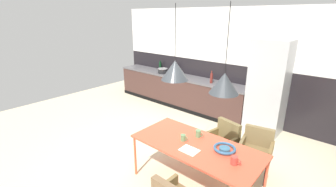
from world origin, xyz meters
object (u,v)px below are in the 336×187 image
Objects in this scene: mug_white_ceramic at (183,138)px; bottle_vinegar_dark at (160,66)px; bottle_oil_tall at (211,78)px; mug_glass_clear at (234,160)px; pendant_lamp_over_table_near at (175,70)px; refrigerator_column at (268,88)px; armchair_corner_seat at (224,138)px; cooking_pot at (163,71)px; mug_short_terracotta at (198,134)px; fruit_bowl at (225,148)px; open_book at (189,150)px; pendant_lamp_over_table_far at (224,83)px; armchair_by_stool at (257,145)px; dining_table at (196,147)px; bottle_spice_small at (173,69)px.

bottle_vinegar_dark is (-3.02, 2.77, 0.24)m from mug_white_ceramic.
bottle_vinegar_dark is 0.93× the size of bottle_oil_tall.
mug_glass_clear is 0.84m from mug_white_ceramic.
bottle_vinegar_dark is at bearing 137.52° from mug_white_ceramic.
pendant_lamp_over_table_near is at bearing -175.52° from mug_white_ceramic.
armchair_corner_seat is (-0.10, -1.69, -0.54)m from refrigerator_column.
mug_short_terracotta is at bearing -39.03° from cooking_pot.
cooking_pot is at bearing 144.41° from fruit_bowl.
mug_glass_clear reaches higher than open_book.
mug_white_ceramic is 0.12× the size of pendant_lamp_over_table_far.
refrigerator_column is 2.74m from open_book.
refrigerator_column reaches higher than open_book.
armchair_by_stool is 2.53× the size of fruit_bowl.
open_book is at bearing -140.09° from fruit_bowl.
fruit_bowl reaches higher than dining_table.
mug_glass_clear is at bearing -21.30° from mug_short_terracotta.
pendant_lamp_over_table_near reaches higher than armchair_by_stool.
cooking_pot is (-2.65, 2.48, 0.19)m from mug_white_ceramic.
fruit_bowl is 0.62m from mug_white_ceramic.
open_book is (0.02, -0.19, 0.05)m from dining_table.
bottle_spice_small is at bearing 177.58° from refrigerator_column.
fruit_bowl is at bearing -35.84° from bottle_vinegar_dark.
mug_short_terracotta is at bearing 169.33° from fruit_bowl.
fruit_bowl reaches higher than armchair_by_stool.
mug_white_ceramic is 3.63m from bottle_spice_small.
pendant_lamp_over_table_near is at bearing -71.00° from bottle_oil_tall.
bottle_spice_small is at bearing 135.03° from dining_table.
bottle_spice_small is at bearing -8.58° from bottle_vinegar_dark.
bottle_oil_tall is (-1.13, 2.25, 0.24)m from mug_short_terracotta.
bottle_oil_tall is at bearing 112.36° from mug_white_ceramic.
armchair_by_stool reaches higher than dining_table.
fruit_bowl is (0.39, 0.12, 0.08)m from dining_table.
bottle_oil_tall is at bearing 116.67° from mug_short_terracotta.
armchair_corner_seat is at bearing -30.31° from bottle_vinegar_dark.
pendant_lamp_over_table_near and pendant_lamp_over_table_far have the same top height.
mug_white_ceramic is 4.11m from bottle_vinegar_dark.
mug_short_terracotta is at bearing 36.26° from armchair_by_stool.
cooking_pot is at bearing -178.37° from refrigerator_column.
cooking_pot is (-3.25, 2.33, 0.20)m from fruit_bowl.
mug_glass_clear is 0.13× the size of pendant_lamp_over_table_far.
mug_glass_clear is 1.12× the size of mug_white_ceramic.
mug_glass_clear and mug_short_terracotta have the same top height.
mug_glass_clear is at bearing -10.39° from pendant_lamp_over_table_far.
open_book reaches higher than dining_table.
refrigerator_column is 2.56m from dining_table.
dining_table is 0.86m from armchair_corner_seat.
refrigerator_column is at bearing 2.74° from bottle_oil_tall.
armchair_corner_seat is 0.99× the size of armchair_by_stool.
armchair_by_stool is at bearing 46.17° from pendant_lamp_over_table_near.
mug_glass_clear reaches higher than fruit_bowl.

